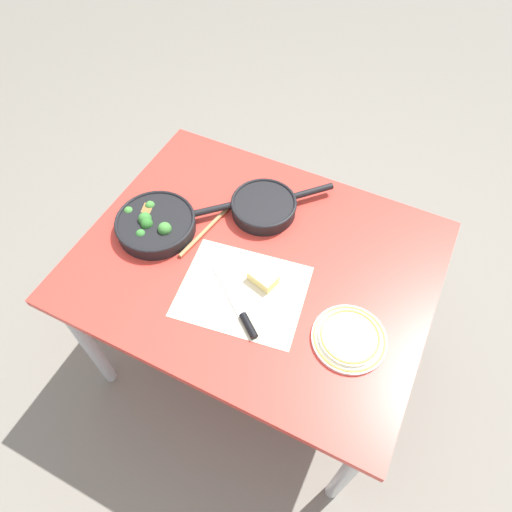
% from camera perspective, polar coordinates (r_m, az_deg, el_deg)
% --- Properties ---
extents(ground_plane, '(14.00, 14.00, 0.00)m').
position_cam_1_polar(ground_plane, '(2.15, 0.00, -11.57)').
color(ground_plane, slate).
extents(dining_table_red, '(1.16, 0.92, 0.72)m').
position_cam_1_polar(dining_table_red, '(1.58, 0.00, -2.08)').
color(dining_table_red, red).
rests_on(dining_table_red, ground_plane).
extents(skillet_broccoli, '(0.35, 0.34, 0.08)m').
position_cam_1_polar(skillet_broccoli, '(1.61, -12.42, 4.03)').
color(skillet_broccoli, black).
rests_on(skillet_broccoli, dining_table_red).
extents(skillet_eggs, '(0.31, 0.32, 0.05)m').
position_cam_1_polar(skillet_eggs, '(1.63, 1.11, 6.25)').
color(skillet_eggs, black).
rests_on(skillet_eggs, dining_table_red).
extents(wooden_spoon, '(0.09, 0.39, 0.02)m').
position_cam_1_polar(wooden_spoon, '(1.64, -4.08, 5.47)').
color(wooden_spoon, '#A87A4C').
rests_on(wooden_spoon, dining_table_red).
extents(parchment_sheet, '(0.43, 0.37, 0.00)m').
position_cam_1_polar(parchment_sheet, '(1.45, -1.70, -4.41)').
color(parchment_sheet, beige).
rests_on(parchment_sheet, dining_table_red).
extents(grater_knife, '(0.25, 0.20, 0.02)m').
position_cam_1_polar(grater_knife, '(1.41, -2.04, -6.71)').
color(grater_knife, silver).
rests_on(grater_knife, dining_table_red).
extents(cheese_block, '(0.10, 0.08, 0.04)m').
position_cam_1_polar(cheese_block, '(1.46, 0.90, -2.75)').
color(cheese_block, '#EFD67A').
rests_on(cheese_block, dining_table_red).
extents(dinner_plate_stack, '(0.22, 0.22, 0.03)m').
position_cam_1_polar(dinner_plate_stack, '(1.39, 11.60, -9.97)').
color(dinner_plate_stack, white).
rests_on(dinner_plate_stack, dining_table_red).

